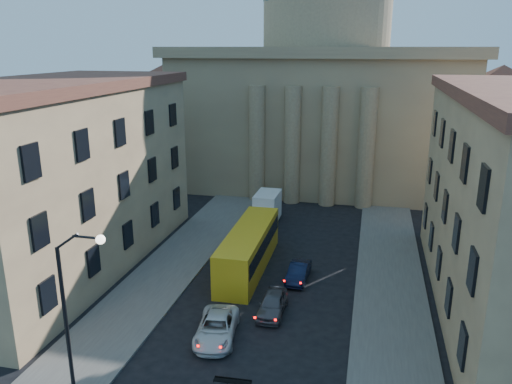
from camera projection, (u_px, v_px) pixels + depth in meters
sidewalk_left at (143, 297)px, 35.02m from camera, size 5.00×60.00×0.15m
sidewalk_right at (392, 327)px, 31.30m from camera, size 5.00×60.00×0.15m
church at (324, 88)px, 64.88m from camera, size 68.02×28.76×36.60m
building_left at (58, 175)px, 38.56m from camera, size 11.60×26.60×14.70m
street_lamp at (73, 301)px, 23.88m from camera, size 2.62×0.44×8.83m
car_left_mid at (217, 328)px, 30.08m from camera, size 2.96×5.23×1.38m
car_right_far at (272, 304)px, 32.88m from camera, size 1.70×4.12×1.40m
car_right_distant at (298, 272)px, 37.61m from camera, size 1.55×3.98×1.29m
city_bus at (249, 248)px, 39.33m from camera, size 2.83×11.64×3.27m
box_truck at (266, 211)px, 49.25m from camera, size 2.22×5.52×3.03m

